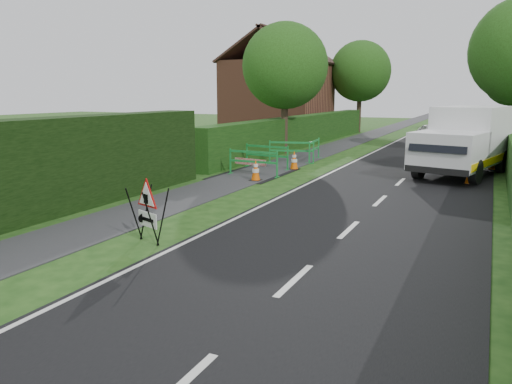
% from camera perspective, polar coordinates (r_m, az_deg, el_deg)
% --- Properties ---
extents(ground, '(120.00, 120.00, 0.00)m').
position_cam_1_polar(ground, '(8.92, -13.41, -9.51)').
color(ground, '#193F12').
rests_on(ground, ground).
extents(road_surface, '(6.00, 90.00, 0.02)m').
position_cam_1_polar(road_surface, '(41.67, 21.49, 6.17)').
color(road_surface, black).
rests_on(road_surface, ground).
extents(footpath, '(2.00, 90.00, 0.02)m').
position_cam_1_polar(footpath, '(42.40, 14.02, 6.69)').
color(footpath, '#2D2D30').
rests_on(footpath, ground).
extents(hedge_west_far, '(1.00, 24.00, 1.80)m').
position_cam_1_polar(hedge_west_far, '(30.43, 5.38, 5.30)').
color(hedge_west_far, '#14380F').
rests_on(hedge_west_far, ground).
extents(house_west, '(7.50, 7.40, 7.88)m').
position_cam_1_polar(house_west, '(39.54, 2.56, 10.90)').
color(house_west, brown).
rests_on(house_west, ground).
extents(tree_nw, '(4.40, 4.40, 6.70)m').
position_cam_1_polar(tree_nw, '(26.43, 3.34, 14.17)').
color(tree_nw, '#2D2116').
rests_on(tree_nw, ground).
extents(tree_fw, '(4.80, 4.80, 7.24)m').
position_cam_1_polar(tree_fw, '(41.69, 11.85, 13.35)').
color(tree_fw, '#2D2116').
rests_on(tree_fw, ground).
extents(triangle_sign, '(1.03, 1.03, 1.17)m').
position_cam_1_polar(triangle_sign, '(10.62, -12.45, -1.53)').
color(triangle_sign, black).
rests_on(triangle_sign, ground).
extents(works_van, '(3.47, 6.06, 2.61)m').
position_cam_1_polar(works_van, '(20.79, 22.80, 5.58)').
color(works_van, silver).
rests_on(works_van, ground).
extents(traffic_cone_0, '(0.38, 0.38, 0.79)m').
position_cam_1_polar(traffic_cone_0, '(18.77, 23.30, 1.97)').
color(traffic_cone_0, black).
rests_on(traffic_cone_0, ground).
extents(traffic_cone_1, '(0.38, 0.38, 0.79)m').
position_cam_1_polar(traffic_cone_1, '(19.72, 23.56, 2.35)').
color(traffic_cone_1, black).
rests_on(traffic_cone_1, ground).
extents(traffic_cone_2, '(0.38, 0.38, 0.79)m').
position_cam_1_polar(traffic_cone_2, '(22.68, 25.44, 3.24)').
color(traffic_cone_2, black).
rests_on(traffic_cone_2, ground).
extents(traffic_cone_3, '(0.38, 0.38, 0.79)m').
position_cam_1_polar(traffic_cone_3, '(17.97, -0.04, 2.51)').
color(traffic_cone_3, black).
rests_on(traffic_cone_3, ground).
extents(traffic_cone_4, '(0.38, 0.38, 0.79)m').
position_cam_1_polar(traffic_cone_4, '(20.72, 4.38, 3.65)').
color(traffic_cone_4, black).
rests_on(traffic_cone_4, ground).
extents(ped_barrier_0, '(2.07, 0.40, 1.00)m').
position_cam_1_polar(ped_barrier_0, '(19.03, -0.32, 3.73)').
color(ped_barrier_0, '#188435').
rests_on(ped_barrier_0, ground).
extents(ped_barrier_1, '(2.09, 0.60, 1.00)m').
position_cam_1_polar(ped_barrier_1, '(20.97, 1.24, 4.42)').
color(ped_barrier_1, '#188435').
rests_on(ped_barrier_1, ground).
extents(ped_barrier_2, '(2.08, 0.87, 1.00)m').
position_cam_1_polar(ped_barrier_2, '(22.76, 4.08, 4.93)').
color(ped_barrier_2, '#188435').
rests_on(ped_barrier_2, ground).
extents(ped_barrier_3, '(0.58, 2.09, 1.00)m').
position_cam_1_polar(ped_barrier_3, '(23.48, 6.68, 5.08)').
color(ped_barrier_3, '#188435').
rests_on(ped_barrier_3, ground).
extents(redwhite_plank, '(1.48, 0.31, 0.25)m').
position_cam_1_polar(redwhite_plank, '(19.81, -0.66, 2.18)').
color(redwhite_plank, red).
rests_on(redwhite_plank, ground).
extents(hatchback_car, '(2.51, 3.81, 1.21)m').
position_cam_1_polar(hatchback_car, '(33.92, 19.50, 6.34)').
color(hatchback_car, white).
rests_on(hatchback_car, ground).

